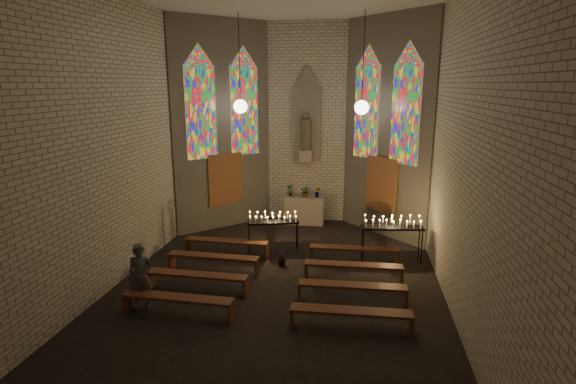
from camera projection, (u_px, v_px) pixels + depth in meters
The scene contains 18 objects.
floor at pixel (276, 290), 10.98m from camera, with size 12.00×12.00×0.00m, color black.
room at pixel (296, 125), 13.34m from camera, with size 8.22×12.43×7.00m.
altar at pixel (304, 210), 16.09m from camera, with size 1.40×0.60×1.00m, color #AD9F8D.
flower_vase_left at pixel (290, 190), 15.95m from camera, with size 0.22×0.15×0.43m, color #4C723F.
flower_vase_center at pixel (305, 191), 15.83m from camera, with size 0.37×0.32×0.41m, color #4C723F.
flower_vase_right at pixel (317, 192), 15.81m from camera, with size 0.20×0.16×0.37m, color #4C723F.
aisle_flower_pot at pixel (282, 258), 12.40m from camera, with size 0.23×0.23×0.41m, color #4C723F.
votive_stand_left at pixel (273, 220), 13.33m from camera, with size 1.59×0.75×1.14m.
votive_stand_right at pixel (392, 224), 12.50m from camera, with size 1.76×0.61×1.27m.
pew_left_0 at pixel (227, 243), 13.08m from camera, with size 2.46×0.42×0.47m.
pew_right_0 at pixel (354, 250), 12.51m from camera, with size 2.46×0.42×0.47m.
pew_left_1 at pixel (214, 258), 11.93m from camera, with size 2.46×0.42×0.47m.
pew_right_1 at pixel (353, 267), 11.36m from camera, with size 2.46×0.42×0.47m.
pew_left_2 at pixel (198, 277), 10.78m from camera, with size 2.46×0.42×0.47m.
pew_right_2 at pixel (352, 288), 10.21m from camera, with size 2.46×0.42×0.47m.
pew_left_3 at pixel (178, 300), 9.63m from camera, with size 2.46×0.42×0.47m.
pew_right_3 at pixel (351, 314), 9.05m from camera, with size 2.46×0.42×0.47m.
visitor at pixel (141, 277), 9.90m from camera, with size 0.55×0.36×1.51m, color #4C4B55.
Camera 1 is at (1.90, -9.93, 4.90)m, focal length 28.00 mm.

